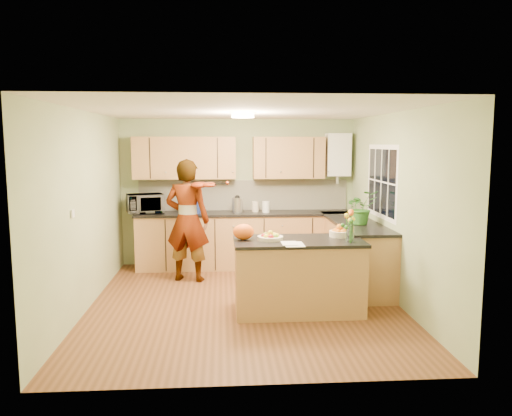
{
  "coord_description": "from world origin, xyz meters",
  "views": [
    {
      "loc": [
        -0.29,
        -6.35,
        2.1
      ],
      "look_at": [
        0.19,
        0.5,
        1.2
      ],
      "focal_mm": 35.0,
      "sensor_mm": 36.0,
      "label": 1
    }
  ],
  "objects": [
    {
      "name": "boiler",
      "position": [
        1.7,
        2.09,
        1.9
      ],
      "size": [
        0.4,
        0.3,
        0.86
      ],
      "color": "white",
      "rests_on": "wall_back"
    },
    {
      "name": "orange_bowl",
      "position": [
        1.2,
        -0.2,
        0.98
      ],
      "size": [
        0.26,
        0.26,
        0.15
      ],
      "color": "beige",
      "rests_on": "peninsula_island"
    },
    {
      "name": "right_counter",
      "position": [
        1.7,
        0.85,
        0.47
      ],
      "size": [
        0.62,
        2.24,
        0.94
      ],
      "color": "#A97443",
      "rests_on": "floor"
    },
    {
      "name": "orange_bag",
      "position": [
        -0.02,
        -0.3,
        1.01
      ],
      "size": [
        0.29,
        0.26,
        0.2
      ],
      "primitive_type": "ellipsoid",
      "rotation": [
        0.0,
        0.0,
        -0.16
      ],
      "color": "#E75813",
      "rests_on": "peninsula_island"
    },
    {
      "name": "jar_cream",
      "position": [
        0.28,
        2.0,
        1.03
      ],
      "size": [
        0.12,
        0.12,
        0.18
      ],
      "primitive_type": "cylinder",
      "rotation": [
        0.0,
        0.0,
        -0.01
      ],
      "color": "beige",
      "rests_on": "back_counter"
    },
    {
      "name": "upper_cabinets",
      "position": [
        -0.18,
        2.08,
        1.85
      ],
      "size": [
        3.2,
        0.34,
        0.7
      ],
      "color": "#A97443",
      "rests_on": "wall_back"
    },
    {
      "name": "violinist",
      "position": [
        -0.81,
        1.17,
        0.93
      ],
      "size": [
        0.77,
        0.61,
        1.86
      ],
      "primitive_type": "imported",
      "rotation": [
        0.0,
        0.0,
        2.88
      ],
      "color": "tan",
      "rests_on": "floor"
    },
    {
      "name": "papers",
      "position": [
        0.55,
        -0.65,
        0.92
      ],
      "size": [
        0.23,
        0.31,
        0.01
      ],
      "primitive_type": "cube",
      "color": "white",
      "rests_on": "peninsula_island"
    },
    {
      "name": "window_right",
      "position": [
        1.99,
        0.6,
        1.55
      ],
      "size": [
        0.01,
        1.3,
        1.05
      ],
      "color": "white",
      "rests_on": "wall_right"
    },
    {
      "name": "violin",
      "position": [
        -0.61,
        0.95,
        1.49
      ],
      "size": [
        0.71,
        0.62,
        0.18
      ],
      "primitive_type": null,
      "rotation": [
        0.17,
        0.0,
        -0.61
      ],
      "color": "#570A05",
      "rests_on": "violinist"
    },
    {
      "name": "flower_vase",
      "position": [
        1.25,
        -0.53,
        1.2
      ],
      "size": [
        0.23,
        0.23,
        0.43
      ],
      "rotation": [
        0.0,
        0.0,
        -0.24
      ],
      "color": "silver",
      "rests_on": "peninsula_island"
    },
    {
      "name": "back_counter",
      "position": [
        0.1,
        1.95,
        0.47
      ],
      "size": [
        3.64,
        0.62,
        0.94
      ],
      "color": "#A97443",
      "rests_on": "floor"
    },
    {
      "name": "wall_left",
      "position": [
        -2.0,
        0.0,
        1.25
      ],
      "size": [
        0.02,
        4.5,
        2.5
      ],
      "primitive_type": "cube",
      "color": "gray",
      "rests_on": "floor"
    },
    {
      "name": "light_switch",
      "position": [
        -1.99,
        -0.6,
        1.3
      ],
      "size": [
        0.02,
        0.09,
        0.09
      ],
      "primitive_type": "cube",
      "color": "white",
      "rests_on": "wall_left"
    },
    {
      "name": "peninsula_island",
      "position": [
        0.65,
        -0.35,
        0.46
      ],
      "size": [
        1.59,
        0.82,
        0.91
      ],
      "color": "#A97443",
      "rests_on": "floor"
    },
    {
      "name": "microwave",
      "position": [
        -1.56,
        1.97,
        1.1
      ],
      "size": [
        0.66,
        0.55,
        0.32
      ],
      "primitive_type": "imported",
      "rotation": [
        0.0,
        0.0,
        0.32
      ],
      "color": "white",
      "rests_on": "back_counter"
    },
    {
      "name": "fruit_dish",
      "position": [
        0.3,
        -0.35,
        0.96
      ],
      "size": [
        0.32,
        0.32,
        0.11
      ],
      "color": "beige",
      "rests_on": "peninsula_island"
    },
    {
      "name": "potted_plant",
      "position": [
        1.7,
        0.58,
        1.19
      ],
      "size": [
        0.51,
        0.47,
        0.49
      ],
      "primitive_type": "imported",
      "rotation": [
        0.0,
        0.0,
        0.21
      ],
      "color": "#317226",
      "rests_on": "right_counter"
    },
    {
      "name": "wall_right",
      "position": [
        2.0,
        0.0,
        1.25
      ],
      "size": [
        0.02,
        4.5,
        2.5
      ],
      "primitive_type": "cube",
      "color": "gray",
      "rests_on": "floor"
    },
    {
      "name": "ceiling_lamp",
      "position": [
        0.0,
        0.3,
        2.46
      ],
      "size": [
        0.3,
        0.3,
        0.07
      ],
      "color": "#FFEABF",
      "rests_on": "ceiling"
    },
    {
      "name": "ceiling",
      "position": [
        0.0,
        0.0,
        2.5
      ],
      "size": [
        4.0,
        4.5,
        0.02
      ],
      "primitive_type": "cube",
      "color": "white",
      "rests_on": "wall_back"
    },
    {
      "name": "kettle",
      "position": [
        -0.03,
        1.95,
        1.08
      ],
      "size": [
        0.18,
        0.18,
        0.33
      ],
      "rotation": [
        0.0,
        0.0,
        0.07
      ],
      "color": "silver",
      "rests_on": "back_counter"
    },
    {
      "name": "blue_box",
      "position": [
        -0.79,
        1.95,
        1.06
      ],
      "size": [
        0.35,
        0.3,
        0.24
      ],
      "primitive_type": "cube",
      "rotation": [
        0.0,
        0.0,
        -0.31
      ],
      "color": "navy",
      "rests_on": "back_counter"
    },
    {
      "name": "wall_back",
      "position": [
        0.0,
        2.25,
        1.25
      ],
      "size": [
        4.0,
        0.02,
        2.5
      ],
      "primitive_type": "cube",
      "color": "gray",
      "rests_on": "floor"
    },
    {
      "name": "jar_white",
      "position": [
        0.45,
        1.92,
        1.03
      ],
      "size": [
        0.14,
        0.14,
        0.19
      ],
      "primitive_type": "cylinder",
      "rotation": [
        0.0,
        0.0,
        0.15
      ],
      "color": "white",
      "rests_on": "back_counter"
    },
    {
      "name": "wall_front",
      "position": [
        0.0,
        -2.25,
        1.25
      ],
      "size": [
        4.0,
        0.02,
        2.5
      ],
      "primitive_type": "cube",
      "color": "gray",
      "rests_on": "floor"
    },
    {
      "name": "splashback",
      "position": [
        0.1,
        2.23,
        1.2
      ],
      "size": [
        3.6,
        0.02,
        0.52
      ],
      "primitive_type": "cube",
      "color": "white",
      "rests_on": "back_counter"
    },
    {
      "name": "floor",
      "position": [
        0.0,
        0.0,
        0.0
      ],
      "size": [
        4.5,
        4.5,
        0.0
      ],
      "primitive_type": "plane",
      "color": "#563218",
      "rests_on": "ground"
    }
  ]
}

